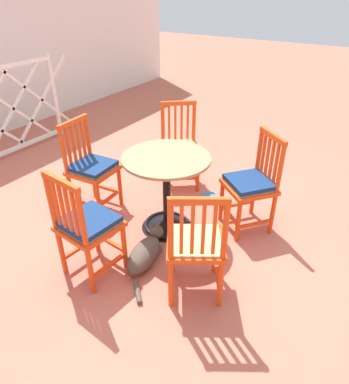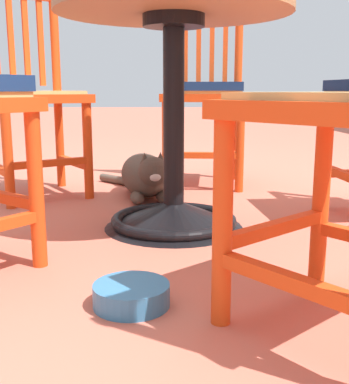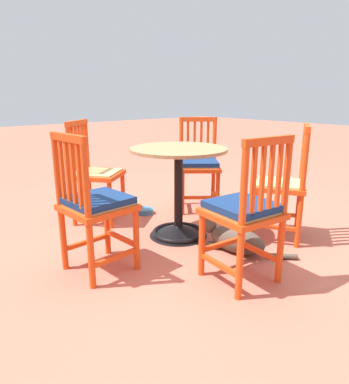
% 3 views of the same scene
% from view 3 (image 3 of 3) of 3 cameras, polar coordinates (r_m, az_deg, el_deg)
% --- Properties ---
extents(ground_plane, '(24.00, 24.00, 0.00)m').
position_cam_3_polar(ground_plane, '(2.86, 2.40, -7.78)').
color(ground_plane, '#BC604C').
extents(cafe_table, '(0.76, 0.76, 0.73)m').
position_cam_3_polar(cafe_table, '(2.85, 0.67, -1.70)').
color(cafe_table, black).
rests_on(cafe_table, ground_plane).
extents(orange_chair_facing_out, '(0.55, 0.55, 0.91)m').
position_cam_3_polar(orange_chair_facing_out, '(2.91, 17.10, 0.99)').
color(orange_chair_facing_out, '#D64214').
rests_on(orange_chair_facing_out, ground_plane).
extents(orange_chair_tucked_in, '(0.56, 0.56, 0.91)m').
position_cam_3_polar(orange_chair_tucked_in, '(3.52, 3.95, 4.30)').
color(orange_chair_tucked_in, '#D64214').
rests_on(orange_chair_tucked_in, ground_plane).
extents(orange_chair_by_planter, '(0.56, 0.56, 0.91)m').
position_cam_3_polar(orange_chair_by_planter, '(3.25, -12.78, 2.79)').
color(orange_chair_by_planter, '#D64214').
rests_on(orange_chair_by_planter, ground_plane).
extents(orange_chair_near_fence, '(0.43, 0.43, 0.91)m').
position_cam_3_polar(orange_chair_near_fence, '(2.29, -12.79, -2.20)').
color(orange_chair_near_fence, '#D64214').
rests_on(orange_chair_near_fence, ground_plane).
extents(orange_chair_at_corner, '(0.44, 0.44, 0.91)m').
position_cam_3_polar(orange_chair_at_corner, '(2.15, 11.31, -3.25)').
color(orange_chair_at_corner, '#D64214').
rests_on(orange_chair_at_corner, ground_plane).
extents(tabby_cat, '(0.69, 0.38, 0.23)m').
position_cam_3_polar(tabby_cat, '(2.67, 9.39, -7.46)').
color(tabby_cat, '#4C4238').
rests_on(tabby_cat, ground_plane).
extents(pet_water_bowl, '(0.17, 0.17, 0.05)m').
position_cam_3_polar(pet_water_bowl, '(3.47, -4.84, -3.09)').
color(pet_water_bowl, teal).
rests_on(pet_water_bowl, ground_plane).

